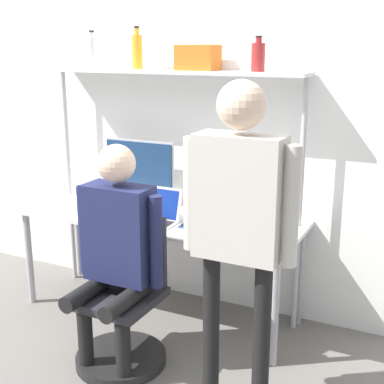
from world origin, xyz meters
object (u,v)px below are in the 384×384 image
at_px(laptop, 157,212).
at_px(bottle_clear, 92,52).
at_px(bottle_red, 258,56).
at_px(bottle_amber, 137,51).
at_px(person_seated, 116,240).
at_px(person_standing, 239,208).
at_px(storage_box, 198,58).
at_px(monitor, 139,169).
at_px(office_chair, 123,319).
at_px(cell_phone, 187,225).

height_order(laptop, bottle_clear, bottle_clear).
bearing_deg(bottle_red, laptop, -150.31).
bearing_deg(laptop, bottle_amber, 135.01).
xyz_separation_m(person_seated, person_standing, (0.79, -0.08, 0.33)).
xyz_separation_m(bottle_amber, storage_box, (0.48, 0.00, -0.04)).
distance_m(person_standing, bottle_red, 1.24).
relative_size(monitor, bottle_red, 2.60).
bearing_deg(person_seated, office_chair, 89.10).
relative_size(cell_phone, storage_box, 0.55).
height_order(laptop, cell_phone, laptop).
relative_size(monitor, person_seated, 0.42).
relative_size(monitor, bottle_amber, 1.96).
distance_m(bottle_red, storage_box, 0.43).
height_order(office_chair, bottle_amber, bottle_amber).
bearing_deg(person_seated, laptop, 95.13).
bearing_deg(person_seated, cell_phone, 73.30).
xyz_separation_m(office_chair, bottle_clear, (-0.77, 0.86, 1.58)).
height_order(cell_phone, person_standing, person_standing).
bearing_deg(storage_box, office_chair, -96.33).
relative_size(cell_phone, bottle_amber, 0.51).
bearing_deg(laptop, person_standing, -37.91).
distance_m(laptop, bottle_amber, 1.16).
distance_m(cell_phone, person_standing, 0.98).
height_order(person_seated, bottle_clear, bottle_clear).
relative_size(cell_phone, person_standing, 0.09).
distance_m(person_standing, bottle_clear, 1.98).
bearing_deg(person_standing, bottle_clear, 147.74).
bearing_deg(cell_phone, monitor, 149.40).
bearing_deg(bottle_clear, storage_box, 0.00).
distance_m(cell_phone, office_chair, 0.74).
distance_m(monitor, laptop, 0.53).
bearing_deg(bottle_clear, cell_phone, -18.83).
height_order(monitor, bottle_red, bottle_red).
xyz_separation_m(person_standing, bottle_clear, (-1.56, 0.98, 0.73)).
height_order(monitor, storage_box, storage_box).
height_order(laptop, bottle_amber, bottle_amber).
bearing_deg(person_standing, storage_box, 125.19).
height_order(person_standing, bottle_amber, bottle_amber).
relative_size(office_chair, person_seated, 0.67).
xyz_separation_m(cell_phone, storage_box, (-0.08, 0.32, 1.08)).
bearing_deg(storage_box, cell_phone, -76.16).
height_order(monitor, bottle_amber, bottle_amber).
distance_m(monitor, bottle_clear, 0.93).
bearing_deg(bottle_red, person_standing, -74.86).
relative_size(laptop, office_chair, 0.35).
relative_size(monitor, bottle_clear, 2.14).
relative_size(cell_phone, person_seated, 0.11).
bearing_deg(office_chair, bottle_red, 58.72).
distance_m(office_chair, person_standing, 1.17).
height_order(bottle_clear, storage_box, bottle_clear).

